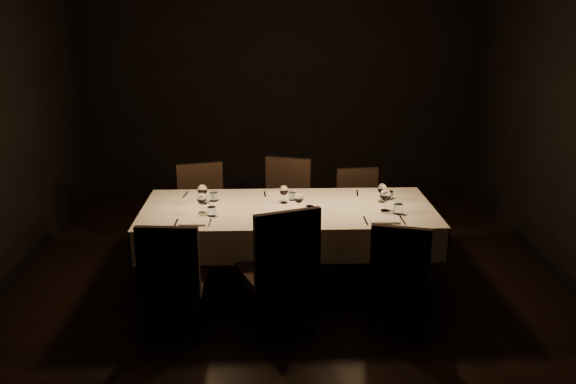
{
  "coord_description": "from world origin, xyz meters",
  "views": [
    {
      "loc": [
        -0.17,
        -5.0,
        2.44
      ],
      "look_at": [
        0.0,
        0.0,
        0.9
      ],
      "focal_mm": 38.0,
      "sensor_mm": 36.0,
      "label": 1
    }
  ],
  "objects_px": {
    "dining_table": "(288,215)",
    "chair_near_right": "(400,273)",
    "chair_far_right": "(359,208)",
    "chair_near_center": "(281,267)",
    "chair_far_center": "(285,203)",
    "chair_far_left": "(203,208)",
    "chair_near_left": "(173,275)"
  },
  "relations": [
    {
      "from": "chair_near_right",
      "to": "dining_table",
      "type": "bearing_deg",
      "value": -27.75
    },
    {
      "from": "chair_far_right",
      "to": "chair_far_left",
      "type": "bearing_deg",
      "value": 175.53
    },
    {
      "from": "chair_near_right",
      "to": "chair_near_left",
      "type": "bearing_deg",
      "value": 17.84
    },
    {
      "from": "chair_far_left",
      "to": "chair_far_right",
      "type": "height_order",
      "value": "chair_far_left"
    },
    {
      "from": "chair_near_center",
      "to": "chair_far_center",
      "type": "distance_m",
      "value": 1.66
    },
    {
      "from": "chair_near_right",
      "to": "chair_far_center",
      "type": "distance_m",
      "value": 1.84
    },
    {
      "from": "chair_near_center",
      "to": "chair_far_right",
      "type": "relative_size",
      "value": 1.2
    },
    {
      "from": "chair_near_center",
      "to": "chair_far_center",
      "type": "height_order",
      "value": "chair_near_center"
    },
    {
      "from": "chair_near_left",
      "to": "chair_far_left",
      "type": "distance_m",
      "value": 1.57
    },
    {
      "from": "chair_near_left",
      "to": "chair_far_center",
      "type": "distance_m",
      "value": 1.89
    },
    {
      "from": "chair_near_right",
      "to": "chair_far_right",
      "type": "relative_size",
      "value": 1.04
    },
    {
      "from": "chair_near_left",
      "to": "chair_far_right",
      "type": "distance_m",
      "value": 2.29
    },
    {
      "from": "dining_table",
      "to": "chair_far_left",
      "type": "height_order",
      "value": "chair_far_left"
    },
    {
      "from": "chair_far_right",
      "to": "chair_near_center",
      "type": "bearing_deg",
      "value": -123.19
    },
    {
      "from": "chair_near_right",
      "to": "chair_far_right",
      "type": "bearing_deg",
      "value": -69.99
    },
    {
      "from": "chair_near_right",
      "to": "chair_far_right",
      "type": "height_order",
      "value": "chair_near_right"
    },
    {
      "from": "dining_table",
      "to": "chair_near_center",
      "type": "xyz_separation_m",
      "value": [
        -0.08,
        -0.83,
        -0.12
      ]
    },
    {
      "from": "chair_near_left",
      "to": "chair_near_center",
      "type": "relative_size",
      "value": 0.9
    },
    {
      "from": "chair_far_left",
      "to": "chair_far_right",
      "type": "distance_m",
      "value": 1.56
    },
    {
      "from": "chair_far_right",
      "to": "chair_near_right",
      "type": "bearing_deg",
      "value": -93.01
    },
    {
      "from": "dining_table",
      "to": "chair_near_right",
      "type": "relative_size",
      "value": 2.77
    },
    {
      "from": "dining_table",
      "to": "chair_near_right",
      "type": "xyz_separation_m",
      "value": [
        0.82,
        -0.81,
        -0.18
      ]
    },
    {
      "from": "chair_near_right",
      "to": "chair_far_center",
      "type": "height_order",
      "value": "chair_far_center"
    },
    {
      "from": "chair_near_center",
      "to": "chair_far_center",
      "type": "relative_size",
      "value": 1.08
    },
    {
      "from": "dining_table",
      "to": "chair_far_center",
      "type": "relative_size",
      "value": 2.6
    },
    {
      "from": "chair_far_left",
      "to": "chair_far_right",
      "type": "relative_size",
      "value": 1.08
    },
    {
      "from": "dining_table",
      "to": "chair_far_left",
      "type": "bearing_deg",
      "value": 138.49
    },
    {
      "from": "chair_near_left",
      "to": "chair_near_right",
      "type": "xyz_separation_m",
      "value": [
        1.71,
        0.03,
        -0.02
      ]
    },
    {
      "from": "dining_table",
      "to": "chair_near_left",
      "type": "distance_m",
      "value": 1.23
    },
    {
      "from": "chair_far_left",
      "to": "chair_near_center",
      "type": "bearing_deg",
      "value": -78.71
    },
    {
      "from": "dining_table",
      "to": "chair_near_right",
      "type": "height_order",
      "value": "chair_near_right"
    },
    {
      "from": "chair_far_center",
      "to": "dining_table",
      "type": "bearing_deg",
      "value": -72.46
    }
  ]
}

